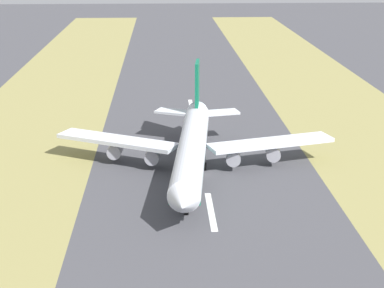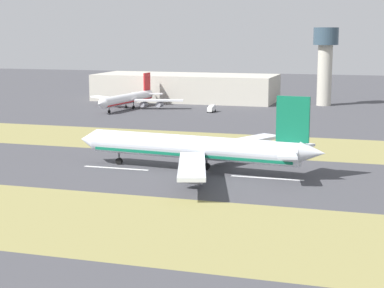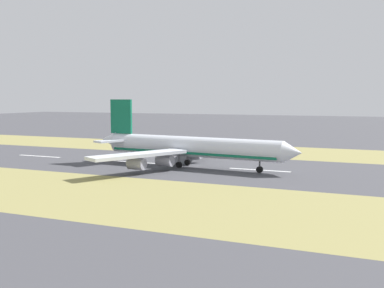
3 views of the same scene
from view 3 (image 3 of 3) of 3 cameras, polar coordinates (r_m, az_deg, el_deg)
ground_plane at (r=137.08m, az=0.44°, el=-2.81°), size 800.00×800.00×0.00m
grass_median_west at (r=179.21m, az=5.85°, el=-0.77°), size 40.00×600.00×0.01m
grass_median_east at (r=97.55m, az=-9.61°, el=-6.48°), size 40.00×600.00×0.01m
centreline_dash_near at (r=168.84m, az=-18.81°, el=-1.47°), size 1.20×18.00×0.01m
centreline_dash_mid at (r=145.72m, az=-6.89°, el=-2.33°), size 1.20×18.00×0.01m
centreline_dash_far at (r=130.99m, az=8.57°, el=-3.28°), size 1.20×18.00×0.01m
airplane_main_jet at (r=134.79m, az=-0.71°, el=-0.37°), size 63.83×67.22×20.20m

